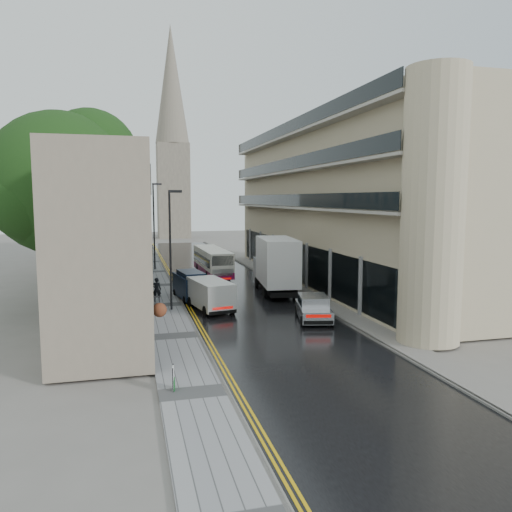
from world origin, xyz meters
name	(u,v)px	position (x,y,z in m)	size (l,w,h in m)	color
ground	(362,407)	(0.00, 0.00, 0.00)	(200.00, 200.00, 0.00)	slate
road	(223,283)	(0.00, 27.50, 0.01)	(9.00, 85.00, 0.02)	black
left_sidewalk	(157,286)	(-5.85, 27.50, 0.06)	(2.70, 85.00, 0.12)	gray
right_sidewalk	(281,281)	(5.40, 27.50, 0.06)	(1.80, 85.00, 0.12)	slate
old_shop_row	(113,217)	(-9.45, 30.00, 6.00)	(4.50, 56.00, 12.00)	gray
modern_block	(338,205)	(10.30, 26.00, 7.00)	(8.00, 40.00, 14.00)	tan
church_spire	(172,133)	(0.50, 82.00, 20.00)	(6.40, 6.40, 40.00)	gray
tree_near	(61,208)	(-12.50, 20.00, 6.95)	(10.56, 10.56, 13.89)	black
tree_far	(83,213)	(-12.20, 33.00, 6.23)	(9.24, 9.24, 12.46)	black
cream_bus	(207,266)	(-1.06, 29.88, 1.35)	(2.21, 9.72, 2.65)	white
white_lorry	(265,269)	(1.82, 20.12, 2.28)	(2.58, 8.60, 4.51)	white
silver_hatchback	(303,313)	(1.82, 11.51, 0.81)	(1.85, 4.24, 1.59)	#B1B1B6
white_van	(205,300)	(-3.44, 15.40, 1.08)	(2.01, 4.69, 2.12)	silver
navy_van	(185,289)	(-4.30, 19.63, 1.14)	(1.75, 4.38, 2.23)	black
pedestrian	(157,290)	(-6.26, 20.47, 1.00)	(0.64, 0.42, 1.76)	black
lamp_post_near	(170,251)	(-5.45, 17.52, 4.13)	(0.90, 0.20, 8.01)	black
lamp_post_far	(154,227)	(-5.52, 37.40, 4.65)	(1.02, 0.23, 9.05)	black
estate_sign	(173,378)	(-6.60, 3.10, 0.57)	(0.08, 0.55, 0.91)	white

